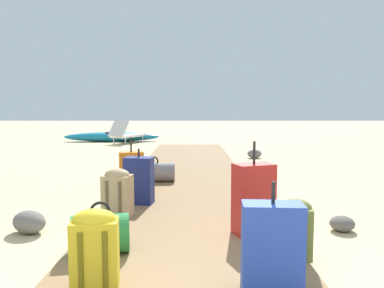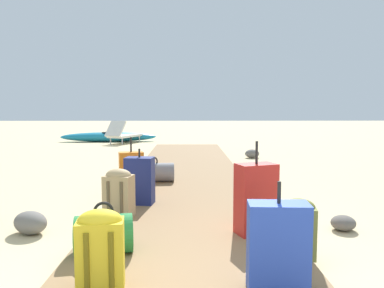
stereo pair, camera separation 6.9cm
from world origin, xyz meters
TOP-DOWN VIEW (x-y plane):
  - ground_plane at (0.00, 4.20)m, footprint 60.00×60.00m
  - boardwalk at (0.00, 5.25)m, footprint 1.94×10.51m
  - duffel_bag_green at (-0.68, 1.38)m, footprint 0.51×0.40m
  - backpack_tan at (-0.74, 2.42)m, footprint 0.34×0.28m
  - suitcase_orange at (-0.78, 3.61)m, footprint 0.37×0.26m
  - suitcase_red at (0.65, 1.86)m, footprint 0.41×0.33m
  - backpack_olive at (0.88, 1.29)m, footprint 0.30×0.26m
  - suitcase_blue at (0.58, 0.73)m, footprint 0.40×0.23m
  - suitcase_navy at (-0.58, 2.99)m, footprint 0.37×0.26m
  - backpack_yellow at (-0.56, 0.77)m, footprint 0.32×0.24m
  - duffel_bag_grey at (-0.55, 4.37)m, footprint 0.70×0.35m
  - lounge_chair at (-2.25, 11.69)m, footprint 1.17×1.63m
  - kayak at (-2.92, 12.42)m, footprint 3.53×0.84m
  - rock_right_far at (1.64, 7.80)m, footprint 0.39×0.34m
  - rock_right_near at (1.61, 2.18)m, footprint 0.36×0.36m
  - rock_left_near at (-1.58, 2.11)m, footprint 0.47×0.44m

SIDE VIEW (x-z plane):
  - ground_plane at x=0.00m, z-range 0.00..0.00m
  - boardwalk at x=0.00m, z-range 0.00..0.08m
  - rock_right_near at x=1.61m, z-range 0.00..0.15m
  - rock_right_far at x=1.64m, z-range 0.00..0.22m
  - rock_left_near at x=-1.58m, z-range 0.00..0.23m
  - kayak at x=-2.92m, z-range 0.00..0.36m
  - duffel_bag_grey at x=-0.55m, z-range 0.03..0.44m
  - duffel_bag_green at x=-0.68m, z-range 0.03..0.46m
  - backpack_olive at x=0.88m, z-range 0.09..0.56m
  - lounge_chair at x=-2.25m, z-range -0.07..0.73m
  - backpack_tan at x=-0.74m, z-range 0.09..0.62m
  - backpack_yellow at x=-0.56m, z-range 0.09..0.63m
  - suitcase_orange at x=-0.78m, z-range -0.02..0.75m
  - suitcase_navy at x=-0.58m, z-range 0.03..0.71m
  - suitcase_blue at x=0.58m, z-range 0.01..0.73m
  - suitcase_red at x=0.65m, z-range -0.02..0.85m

